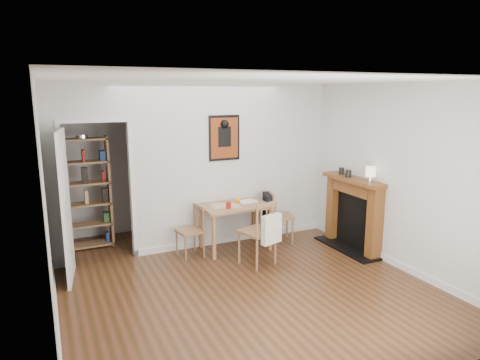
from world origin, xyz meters
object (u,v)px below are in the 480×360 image
fireplace (354,211)px  mantel_lamp (371,172)px  orange_fruit (238,200)px  ceramic_jar_b (341,171)px  chair_left (190,231)px  notebook (247,201)px  dining_table (235,210)px  ceramic_jar_a (348,174)px  chair_right (279,216)px  red_glass (229,205)px  bookshelf (86,194)px  chair_front (258,232)px

fireplace → mantel_lamp: bearing=-96.2°
orange_fruit → ceramic_jar_b: size_ratio=0.76×
orange_fruit → mantel_lamp: size_ratio=0.35×
chair_left → notebook: (1.01, 0.10, 0.34)m
dining_table → mantel_lamp: (1.68, -1.13, 0.67)m
fireplace → orange_fruit: size_ratio=15.19×
dining_table → notebook: 0.29m
orange_fruit → ceramic_jar_a: ceramic_jar_a is taller
ceramic_jar_a → mantel_lamp: bearing=-83.7°
ceramic_jar_b → chair_right: bearing=154.6°
notebook → red_glass: bearing=-151.9°
orange_fruit → mantel_lamp: bearing=-38.3°
notebook → ceramic_jar_b: ceramic_jar_b is taller
red_glass → notebook: (0.42, 0.23, -0.04)m
chair_left → notebook: size_ratio=2.71×
dining_table → ceramic_jar_b: ceramic_jar_b is taller
chair_right → red_glass: 1.02m
chair_right → fireplace: (0.93, -0.74, 0.17)m
chair_left → bookshelf: bearing=141.3°
notebook → mantel_lamp: 1.97m
ceramic_jar_a → chair_front: bearing=-179.5°
bookshelf → ceramic_jar_a: bearing=-25.4°
red_glass → fireplace: bearing=-18.3°
chair_right → notebook: bearing=168.5°
red_glass → mantel_lamp: bearing=-28.4°
chair_front → red_glass: 0.68m
chair_front → orange_fruit: size_ratio=11.69×
chair_right → mantel_lamp: bearing=-51.5°
chair_right → bookshelf: size_ratio=0.48×
fireplace → mantel_lamp: mantel_lamp is taller
chair_right → mantel_lamp: 1.66m
bookshelf → red_glass: bearing=-32.0°
chair_right → orange_fruit: (-0.70, 0.13, 0.32)m
red_glass → chair_left: bearing=167.5°
chair_left → mantel_lamp: (2.43, -1.13, 0.91)m
chair_left → red_glass: 0.71m
notebook → mantel_lamp: bearing=-40.7°
chair_left → bookshelf: size_ratio=0.44×
dining_table → chair_front: chair_front is taller
chair_right → bookshelf: 3.13m
chair_front → red_glass: (-0.21, 0.57, 0.29)m
fireplace → red_glass: bearing=161.7°
fireplace → mantel_lamp: (-0.04, -0.38, 0.69)m
red_glass → ceramic_jar_b: size_ratio=0.91×
dining_table → chair_right: (0.79, -0.01, -0.19)m
fireplace → ceramic_jar_b: size_ratio=11.55×
red_glass → mantel_lamp: 2.17m
orange_fruit → ceramic_jar_a: size_ratio=0.71×
bookshelf → orange_fruit: size_ratio=21.74×
chair_left → chair_front: bearing=-41.5°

